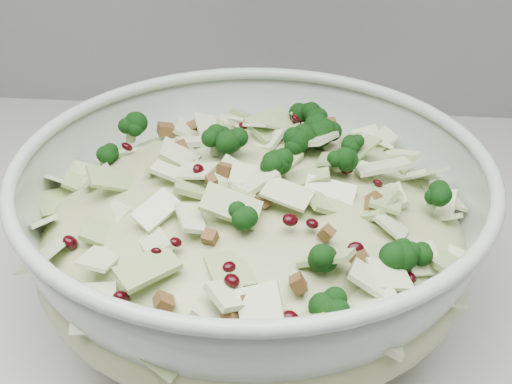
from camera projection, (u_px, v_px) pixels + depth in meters
The scene contains 2 objects.
mixing_bowl at pixel (253, 236), 0.53m from camera, with size 0.38×0.38×0.14m.
salad at pixel (253, 211), 0.52m from camera, with size 0.38×0.38×0.14m.
Camera 1 is at (-0.60, 1.17, 1.28)m, focal length 50.00 mm.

